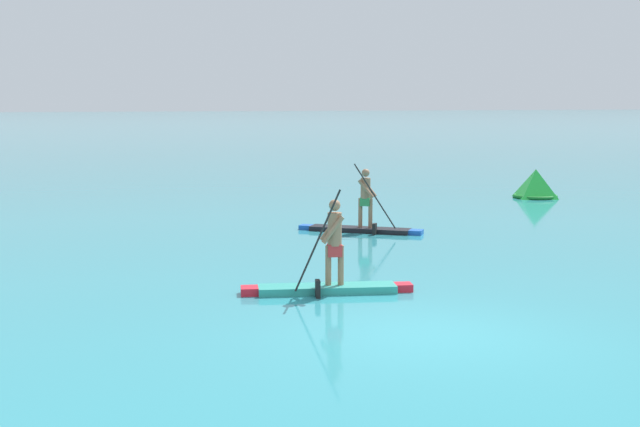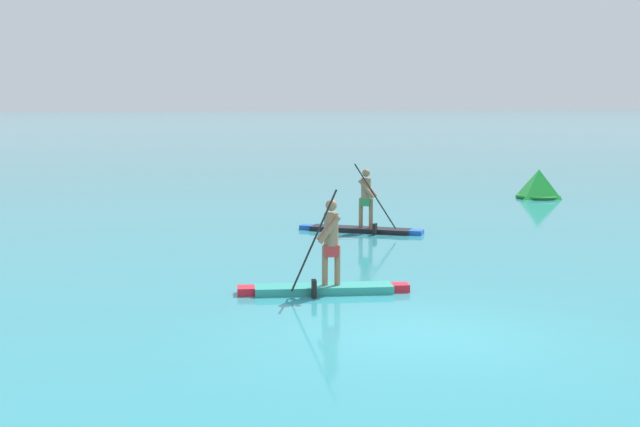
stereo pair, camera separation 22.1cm
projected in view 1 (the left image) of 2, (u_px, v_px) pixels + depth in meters
ground at (427, 333)px, 13.34m from camera, size 440.00×440.00×0.00m
paddleboarder_mid_center at (328, 274)px, 16.07m from camera, size 3.17×0.96×1.94m
paddleboarder_far_right at (362, 219)px, 23.37m from camera, size 3.01×2.15×1.87m
race_marker_buoy at (535, 185)px, 31.35m from camera, size 1.83×1.83×1.02m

